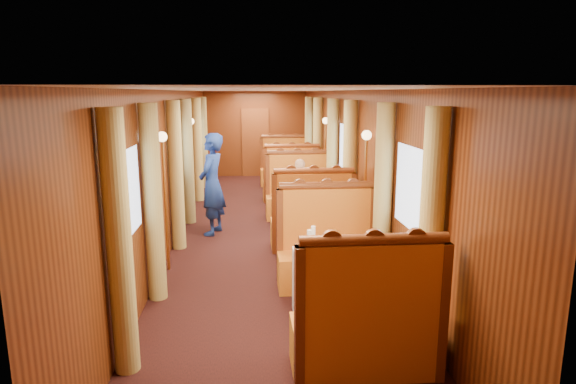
{
  "coord_description": "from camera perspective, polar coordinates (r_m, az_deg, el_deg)",
  "views": [
    {
      "loc": [
        -0.28,
        -8.34,
        2.47
      ],
      "look_at": [
        0.32,
        -1.55,
        1.05
      ],
      "focal_mm": 30.0,
      "sensor_mm": 36.0,
      "label": 1
    }
  ],
  "objects": [
    {
      "name": "curtain_right_near_a",
      "position": [
        4.57,
        16.55,
        -5.17
      ],
      "size": [
        0.22,
        0.22,
        2.35
      ],
      "primitive_type": "cylinder",
      "color": "tan",
      "rests_on": "floor"
    },
    {
      "name": "window_left_far",
      "position": [
        11.95,
        -10.85,
        6.65
      ],
      "size": [
        0.01,
        1.2,
        0.9
      ],
      "primitive_type": null,
      "rotation": [
        1.57,
        0.0,
        1.57
      ],
      "color": "#97ADCD",
      "rests_on": "wall_left"
    },
    {
      "name": "curtain_right_mid_b",
      "position": [
        9.36,
        5.26,
        3.76
      ],
      "size": [
        0.22,
        0.22,
        2.35
      ],
      "primitive_type": "cylinder",
      "color": "tan",
      "rests_on": "floor"
    },
    {
      "name": "sconce_left_aft",
      "position": [
        10.21,
        -11.33,
        5.43
      ],
      "size": [
        0.14,
        0.14,
        1.95
      ],
      "color": "#BF8C3F",
      "rests_on": "floor"
    },
    {
      "name": "teapot_right",
      "position": [
        5.1,
        6.79,
        -7.36
      ],
      "size": [
        0.15,
        0.13,
        0.11
      ],
      "primitive_type": null,
      "rotation": [
        0.0,
        0.0,
        0.21
      ],
      "color": "silver",
      "rests_on": "tea_tray"
    },
    {
      "name": "wall_near",
      "position": [
        2.65,
        1.6,
        -15.56
      ],
      "size": [
        3.0,
        0.01,
        2.5
      ],
      "primitive_type": null,
      "rotation": [
        -1.57,
        0.0,
        0.0
      ],
      "color": "brown",
      "rests_on": "floor"
    },
    {
      "name": "banquette_near_aft",
      "position": [
        6.28,
        4.72,
        -7.27
      ],
      "size": [
        1.3,
        0.55,
        1.34
      ],
      "color": "#B84614",
      "rests_on": "floor"
    },
    {
      "name": "window_left_mid",
      "position": [
        8.49,
        -13.18,
        4.56
      ],
      "size": [
        0.01,
        1.2,
        0.9
      ],
      "primitive_type": null,
      "rotation": [
        1.57,
        0.0,
        1.57
      ],
      "color": "#97ADCD",
      "rests_on": "wall_left"
    },
    {
      "name": "curtain_right_near_b",
      "position": [
        6.0,
        11.16,
        -0.91
      ],
      "size": [
        0.22,
        0.22,
        2.35
      ],
      "primitive_type": "cylinder",
      "color": "tan",
      "rests_on": "floor"
    },
    {
      "name": "banquette_near_fwd",
      "position": [
        4.46,
        9.25,
        -15.7
      ],
      "size": [
        1.3,
        0.55,
        1.34
      ],
      "color": "#B84614",
      "rests_on": "floor"
    },
    {
      "name": "wall_right",
      "position": [
        8.61,
        6.98,
        3.54
      ],
      "size": [
        0.01,
        12.0,
        2.5
      ],
      "primitive_type": null,
      "rotation": [
        1.57,
        0.0,
        -1.57
      ],
      "color": "brown",
      "rests_on": "floor"
    },
    {
      "name": "window_right_far",
      "position": [
        12.01,
        3.48,
        6.87
      ],
      "size": [
        0.01,
        1.2,
        0.9
      ],
      "primitive_type": null,
      "rotation": [
        1.57,
        0.0,
        -1.57
      ],
      "color": "#97ADCD",
      "rests_on": "wall_right"
    },
    {
      "name": "table_far",
      "position": [
        12.07,
        -0.04,
        1.76
      ],
      "size": [
        1.05,
        0.72,
        0.75
      ],
      "primitive_type": "cube",
      "color": "white",
      "rests_on": "floor"
    },
    {
      "name": "curtain_right_mid_a",
      "position": [
        7.85,
        7.27,
        2.17
      ],
      "size": [
        0.22,
        0.22,
        2.35
      ],
      "primitive_type": "cylinder",
      "color": "tan",
      "rests_on": "floor"
    },
    {
      "name": "curtain_left_far_b",
      "position": [
        12.73,
        -9.99,
        5.74
      ],
      "size": [
        0.22,
        0.22,
        2.35
      ],
      "primitive_type": "cylinder",
      "color": "tan",
      "rests_on": "floor"
    },
    {
      "name": "banquette_far_fwd",
      "position": [
        11.06,
        0.42,
        1.1
      ],
      "size": [
        1.3,
        0.55,
        1.34
      ],
      "color": "#B84614",
      "rests_on": "floor"
    },
    {
      "name": "tea_tray",
      "position": [
        5.15,
        6.1,
        -7.71
      ],
      "size": [
        0.39,
        0.34,
        0.01
      ],
      "primitive_type": "cube",
      "rotation": [
        0.0,
        0.0,
        -0.25
      ],
      "color": "silver",
      "rests_on": "table_near"
    },
    {
      "name": "passenger",
      "position": [
        9.3,
        1.43,
        1.05
      ],
      "size": [
        0.4,
        0.44,
        0.76
      ],
      "color": "beige",
      "rests_on": "banquette_mid_aft"
    },
    {
      "name": "steward",
      "position": [
        8.49,
        -9.0,
        0.91
      ],
      "size": [
        0.6,
        0.75,
        1.78
      ],
      "primitive_type": "imported",
      "rotation": [
        0.0,
        0.0,
        -1.87
      ],
      "color": "navy",
      "rests_on": "floor"
    },
    {
      "name": "table_mid",
      "position": [
        8.66,
        1.97,
        -2.24
      ],
      "size": [
        1.05,
        0.72,
        0.75
      ],
      "primitive_type": "cube",
      "color": "white",
      "rests_on": "floor"
    },
    {
      "name": "doorway_far",
      "position": [
        14.39,
        -3.88,
        5.86
      ],
      "size": [
        0.8,
        0.04,
        2.0
      ],
      "primitive_type": "cube",
      "color": "brown",
      "rests_on": "floor"
    },
    {
      "name": "sconce_left_fore",
      "position": [
        6.77,
        -14.49,
        2.17
      ],
      "size": [
        0.14,
        0.14,
        1.95
      ],
      "color": "#BF8C3F",
      "rests_on": "floor"
    },
    {
      "name": "floor",
      "position": [
        8.7,
        -2.98,
        -4.74
      ],
      "size": [
        3.0,
        12.0,
        0.01
      ],
      "primitive_type": null,
      "color": "black",
      "rests_on": "ground"
    },
    {
      "name": "fruit_plate",
      "position": [
        5.22,
        10.19,
        -7.42
      ],
      "size": [
        0.2,
        0.2,
        0.05
      ],
      "rotation": [
        0.0,
        0.0,
        -0.04
      ],
      "color": "white",
      "rests_on": "table_near"
    },
    {
      "name": "curtain_left_far_a",
      "position": [
        11.19,
        -10.66,
        4.91
      ],
      "size": [
        0.22,
        0.22,
        2.35
      ],
      "primitive_type": "cylinder",
      "color": "tan",
      "rests_on": "floor"
    },
    {
      "name": "curtain_right_far_a",
      "position": [
        11.26,
        3.52,
        5.13
      ],
      "size": [
        0.22,
        0.22,
        2.35
      ],
      "primitive_type": "cylinder",
      "color": "tan",
      "rests_on": "floor"
    },
    {
      "name": "banquette_mid_fwd",
      "position": [
        7.67,
        2.88,
        -3.71
      ],
      "size": [
        1.3,
        0.55,
        1.34
      ],
      "color": "#B84614",
      "rests_on": "floor"
    },
    {
      "name": "curtain_left_mid_b",
      "position": [
        9.28,
        -11.8,
        3.49
      ],
      "size": [
        0.22,
        0.22,
        2.35
      ],
      "primitive_type": "cylinder",
      "color": "tan",
      "rests_on": "floor"
    },
    {
      "name": "cup_inboard",
      "position": [
        5.23,
        2.52,
        -6.2
      ],
      "size": [
        0.08,
        0.08,
        0.26
      ],
      "rotation": [
        0.0,
        0.0,
        0.2
      ],
      "color": "white",
      "rests_on": "table_near"
    },
    {
      "name": "wall_left",
      "position": [
        8.52,
        -13.22,
        3.22
      ],
      "size": [
        0.01,
        12.0,
        2.5
      ],
      "primitive_type": null,
      "rotation": [
        1.57,
        0.0,
        1.57
      ],
      "color": "brown",
      "rests_on": "floor"
    },
    {
      "name": "teapot_back",
      "position": [
        5.27,
        5.3,
        -6.5
      ],
      "size": [
        0.21,
        0.18,
        0.14
      ],
      "primitive_type": null,
      "rotation": [
        0.0,
        0.0,
        0.3
      ],
      "color": "silver",
      "rests_on": "tea_tray"
    },
    {
      "name": "window_right_mid",
      "position": [
        8.58,
        6.91,
        4.86
      ],
      "size": [
        0.01,
        1.2,
        0.9
      ],
      "primitive_type": null,
      "rotation": [
        1.57,
        0.0,
        -1.57
      ],
      "color": "#97ADCD",
      "rests_on": "wall_right"
    },
    {
      "name": "cup_outboard",
      "position": [
        5.38,
        2.99,
        -5.7
      ],
      "size": [
        0.08,
        0.08,
        0.26
      ],
      "rotation": [
        0.0,
        0.0,
        -0.15
      ],
      "color": "white",
      "rests_on": "table_near"
    },
    {
      "name": "curtain_right_far_b",
      "position": [
        12.79,
        2.49,
        5.94
      ],
      "size": [
        0.22,
        0.22,
        2.35
      ],
      "primitive_type": "cylinder",
      "color": "tan",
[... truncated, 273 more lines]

